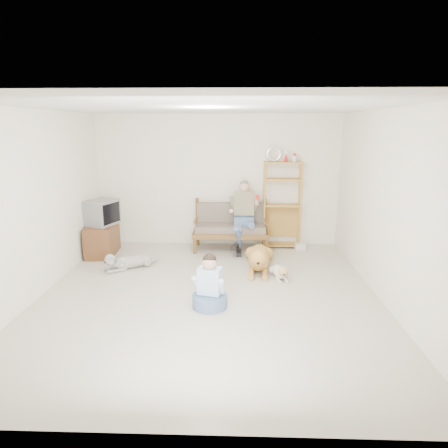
{
  "coord_description": "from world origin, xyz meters",
  "views": [
    {
      "loc": [
        0.41,
        -5.49,
        2.46
      ],
      "look_at": [
        0.19,
        1.0,
        0.86
      ],
      "focal_mm": 32.0,
      "sensor_mm": 36.0,
      "label": 1
    }
  ],
  "objects_px": {
    "tv_stand": "(102,239)",
    "etagere": "(282,204)",
    "golden_retriever": "(259,258)",
    "loveseat": "(231,226)"
  },
  "relations": [
    {
      "from": "etagere",
      "to": "tv_stand",
      "type": "xyz_separation_m",
      "value": [
        -3.55,
        -0.63,
        -0.61
      ]
    },
    {
      "from": "etagere",
      "to": "tv_stand",
      "type": "bearing_deg",
      "value": -169.96
    },
    {
      "from": "etagere",
      "to": "golden_retriever",
      "type": "distance_m",
      "value": 1.6
    },
    {
      "from": "loveseat",
      "to": "golden_retriever",
      "type": "height_order",
      "value": "loveseat"
    },
    {
      "from": "etagere",
      "to": "tv_stand",
      "type": "relative_size",
      "value": 2.21
    },
    {
      "from": "etagere",
      "to": "tv_stand",
      "type": "distance_m",
      "value": 3.66
    },
    {
      "from": "golden_retriever",
      "to": "etagere",
      "type": "bearing_deg",
      "value": 72.82
    },
    {
      "from": "golden_retriever",
      "to": "tv_stand",
      "type": "bearing_deg",
      "value": 171.14
    },
    {
      "from": "loveseat",
      "to": "etagere",
      "type": "distance_m",
      "value": 1.14
    },
    {
      "from": "tv_stand",
      "to": "etagere",
      "type": "bearing_deg",
      "value": 5.66
    }
  ]
}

